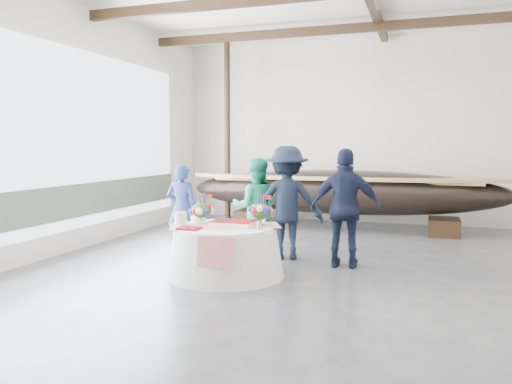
% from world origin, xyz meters
% --- Properties ---
extents(floor, '(10.00, 12.00, 0.01)m').
position_xyz_m(floor, '(0.00, 0.00, 0.00)').
color(floor, '#3D3D42').
rests_on(floor, ground).
extents(wall_back, '(10.00, 0.02, 4.50)m').
position_xyz_m(wall_back, '(0.00, 6.00, 2.25)').
color(wall_back, silver).
rests_on(wall_back, ground).
extents(wall_left, '(0.02, 12.00, 4.50)m').
position_xyz_m(wall_left, '(-5.00, 0.00, 2.25)').
color(wall_left, silver).
rests_on(wall_left, ground).
extents(open_bay, '(0.03, 7.00, 3.20)m').
position_xyz_m(open_bay, '(-4.95, 1.00, 1.83)').
color(open_bay, silver).
rests_on(open_bay, ground).
extents(longboat_display, '(7.17, 1.43, 1.34)m').
position_xyz_m(longboat_display, '(-0.75, 4.66, 0.86)').
color(longboat_display, black).
rests_on(longboat_display, ground).
extents(banquet_table, '(1.70, 1.70, 0.73)m').
position_xyz_m(banquet_table, '(-1.75, 0.17, 0.36)').
color(banquet_table, silver).
rests_on(banquet_table, ground).
extents(tabletop_items, '(1.65, 1.15, 0.40)m').
position_xyz_m(tabletop_items, '(-1.79, 0.31, 0.88)').
color(tabletop_items, red).
rests_on(tabletop_items, banquet_table).
extents(guest_woman_blue, '(0.59, 0.40, 1.57)m').
position_xyz_m(guest_woman_blue, '(-3.03, 1.33, 0.79)').
color(guest_woman_blue, navy).
rests_on(guest_woman_blue, ground).
extents(guest_woman_teal, '(0.98, 0.87, 1.68)m').
position_xyz_m(guest_woman_teal, '(-1.74, 1.55, 0.84)').
color(guest_woman_teal, '#1E9F79').
rests_on(guest_woman_teal, ground).
extents(guest_man_left, '(1.36, 0.99, 1.89)m').
position_xyz_m(guest_man_left, '(-1.19, 1.54, 0.94)').
color(guest_man_left, black).
rests_on(guest_man_left, ground).
extents(guest_man_right, '(1.11, 0.52, 1.85)m').
position_xyz_m(guest_man_right, '(-0.17, 1.25, 0.93)').
color(guest_man_right, black).
rests_on(guest_man_right, ground).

